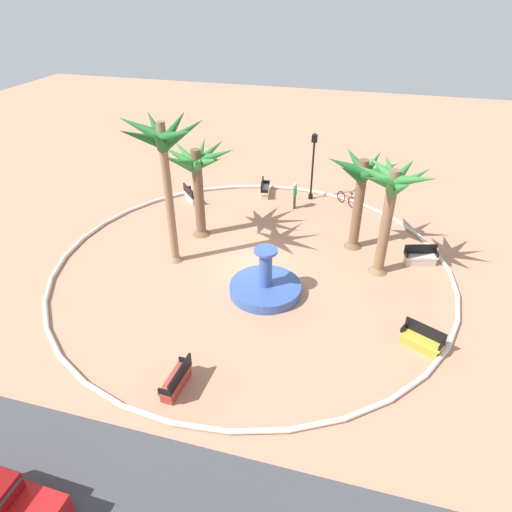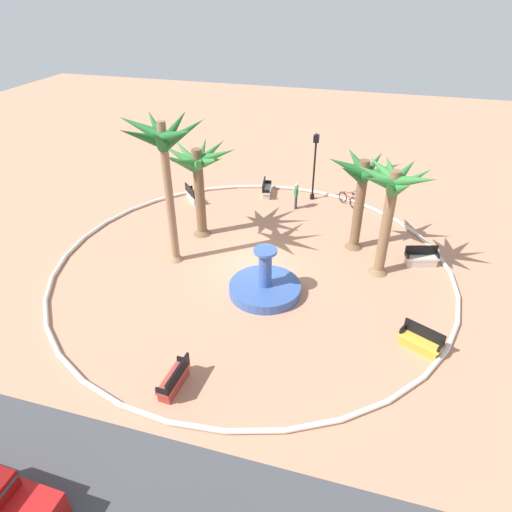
{
  "view_description": "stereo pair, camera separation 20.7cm",
  "coord_description": "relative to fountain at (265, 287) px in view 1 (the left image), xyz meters",
  "views": [
    {
      "loc": [
        -5.01,
        17.67,
        12.29
      ],
      "look_at": [
        -0.34,
        0.58,
        1.0
      ],
      "focal_mm": 31.42,
      "sensor_mm": 36.0,
      "label": 1
    },
    {
      "loc": [
        -5.21,
        17.61,
        12.29
      ],
      "look_at": [
        -0.34,
        0.58,
        1.0
      ],
      "focal_mm": 31.42,
      "sensor_mm": 36.0,
      "label": 2
    }
  ],
  "objects": [
    {
      "name": "person_cyclist_helmet",
      "position": [
        0.4,
        -8.79,
        0.6
      ],
      "size": [
        0.22,
        0.53,
        1.65
      ],
      "color": "#33333D",
      "rests_on": "ground"
    },
    {
      "name": "plaza_curb",
      "position": [
        1.15,
        -1.93,
        -0.22
      ],
      "size": [
        19.23,
        19.23,
        0.2
      ],
      "primitive_type": "torus",
      "color": "silver",
      "rests_on": "ground"
    },
    {
      "name": "bench_north",
      "position": [
        6.83,
        -8.0,
        0.02
      ],
      "size": [
        1.46,
        1.51,
        1.0
      ],
      "color": "beige",
      "rests_on": "ground"
    },
    {
      "name": "bench_east",
      "position": [
        -6.8,
        -4.3,
        0.02
      ],
      "size": [
        1.68,
        0.93,
        1.0
      ],
      "color": "beige",
      "rests_on": "ground"
    },
    {
      "name": "palm_tree_mid_plaza",
      "position": [
        -3.43,
        -5.14,
        3.22
      ],
      "size": [
        3.58,
        3.41,
        5.04
      ],
      "color": "brown",
      "rests_on": "ground"
    },
    {
      "name": "palm_tree_near_fountain",
      "position": [
        4.73,
        -4.25,
        3.46
      ],
      "size": [
        4.05,
        4.03,
        5.1
      ],
      "color": "brown",
      "rests_on": "ground"
    },
    {
      "name": "ground_plane",
      "position": [
        1.15,
        -1.93,
        -0.32
      ],
      "size": [
        80.0,
        80.0,
        0.0
      ],
      "primitive_type": "plane",
      "color": "tan"
    },
    {
      "name": "bench_southwest",
      "position": [
        1.6,
        6.15,
        0.02
      ],
      "size": [
        0.59,
        1.63,
        1.0
      ],
      "color": "#B73D33",
      "rests_on": "ground"
    },
    {
      "name": "palm_tree_far_side",
      "position": [
        5.01,
        -1.42,
        5.35
      ],
      "size": [
        4.1,
        3.99,
        7.23
      ],
      "color": "#8E6B4C",
      "rests_on": "ground"
    },
    {
      "name": "bicycle_red_frame",
      "position": [
        -2.64,
        -10.07,
        0.06
      ],
      "size": [
        1.32,
        1.19,
        0.94
      ],
      "color": "black",
      "rests_on": "ground"
    },
    {
      "name": "fountain",
      "position": [
        0.0,
        0.0,
        0.0
      ],
      "size": [
        3.23,
        3.23,
        2.29
      ],
      "color": "#38569E",
      "rests_on": "ground"
    },
    {
      "name": "bench_west",
      "position": [
        2.6,
        -10.13,
        0.02
      ],
      "size": [
        0.77,
        1.66,
        1.0
      ],
      "color": "beige",
      "rests_on": "ground"
    },
    {
      "name": "bench_southeast",
      "position": [
        -6.63,
        1.84,
        0.02
      ],
      "size": [
        1.66,
        1.15,
        1.0
      ],
      "color": "gold",
      "rests_on": "ground"
    },
    {
      "name": "lamppost",
      "position": [
        -0.34,
        -10.4,
        2.19
      ],
      "size": [
        0.32,
        0.32,
        4.28
      ],
      "color": "black",
      "rests_on": "ground"
    },
    {
      "name": "palm_tree_by_curb",
      "position": [
        -4.83,
        -3.1,
        3.83
      ],
      "size": [
        3.64,
        3.56,
        5.47
      ],
      "color": "brown",
      "rests_on": "ground"
    }
  ]
}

